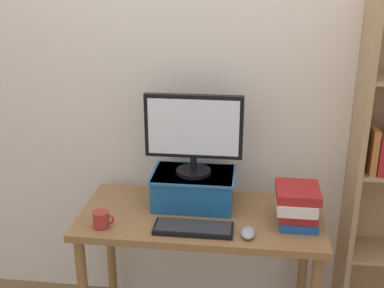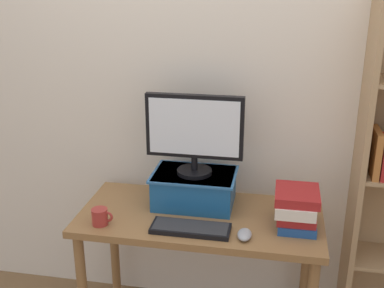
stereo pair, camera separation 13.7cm
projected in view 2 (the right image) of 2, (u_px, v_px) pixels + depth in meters
back_wall at (213, 87)px, 2.56m from camera, size 7.00×0.08×2.60m
desk at (200, 232)px, 2.42m from camera, size 1.20×0.57×0.74m
riser_box at (194, 188)px, 2.47m from camera, size 0.43×0.29×0.17m
computer_monitor at (194, 131)px, 2.36m from camera, size 0.49×0.18×0.41m
keyboard at (191, 228)px, 2.24m from camera, size 0.37×0.14×0.02m
computer_mouse at (245, 235)px, 2.17m from camera, size 0.06×0.10×0.04m
book_stack at (296, 208)px, 2.25m from camera, size 0.20×0.24×0.18m
coffee_mug at (100, 217)px, 2.28m from camera, size 0.10×0.08×0.08m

